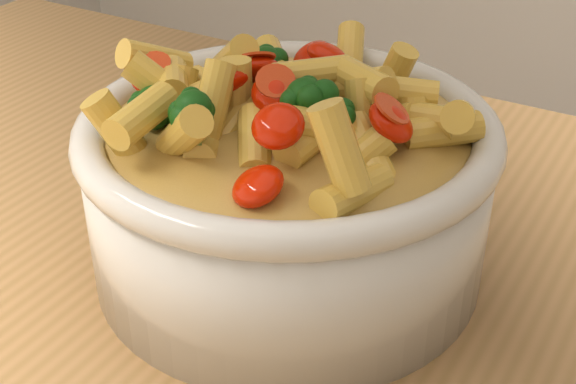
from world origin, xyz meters
The scene contains 2 objects.
serving_bowl centered at (0.00, 0.06, 0.96)m, with size 0.27×0.27×0.12m.
pasta_salad centered at (0.00, 0.06, 1.03)m, with size 0.21×0.21×0.05m.
Camera 1 is at (0.22, -0.32, 1.23)m, focal length 50.00 mm.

